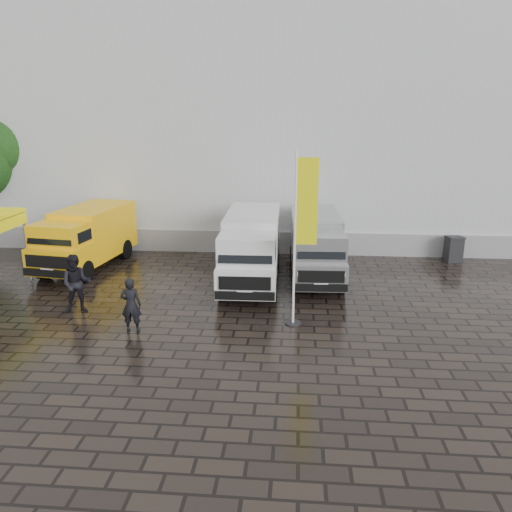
# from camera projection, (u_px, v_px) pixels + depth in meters

# --- Properties ---
(ground) EXTENTS (120.00, 120.00, 0.00)m
(ground) POSITION_uv_depth(u_px,v_px,m) (252.00, 324.00, 15.06)
(ground) COLOR black
(ground) RESTS_ON ground
(exhibition_hall) EXTENTS (44.00, 16.00, 12.00)m
(exhibition_hall) POSITION_uv_depth(u_px,v_px,m) (312.00, 115.00, 28.55)
(exhibition_hall) COLOR silver
(exhibition_hall) RESTS_ON ground
(hall_plinth) EXTENTS (44.00, 0.15, 1.00)m
(hall_plinth) POSITION_uv_depth(u_px,v_px,m) (312.00, 243.00, 22.37)
(hall_plinth) COLOR gray
(hall_plinth) RESTS_ON ground
(van_yellow) EXTENTS (2.68, 5.43, 2.40)m
(van_yellow) POSITION_uv_depth(u_px,v_px,m) (86.00, 239.00, 20.22)
(van_yellow) COLOR #FFB90D
(van_yellow) RESTS_ON ground
(van_white) EXTENTS (2.06, 5.88, 2.53)m
(van_white) POSITION_uv_depth(u_px,v_px,m) (251.00, 250.00, 18.40)
(van_white) COLOR silver
(van_white) RESTS_ON ground
(van_silver) EXTENTS (2.02, 5.53, 2.37)m
(van_silver) POSITION_uv_depth(u_px,v_px,m) (316.00, 248.00, 19.06)
(van_silver) COLOR #9EA0A3
(van_silver) RESTS_ON ground
(flagpole) EXTENTS (0.88, 0.50, 5.18)m
(flagpole) POSITION_uv_depth(u_px,v_px,m) (301.00, 230.00, 14.31)
(flagpole) COLOR black
(flagpole) RESTS_ON ground
(wheelie_bin) EXTENTS (0.75, 0.75, 1.10)m
(wheelie_bin) POSITION_uv_depth(u_px,v_px,m) (454.00, 249.00, 21.27)
(wheelie_bin) COLOR black
(wheelie_bin) RESTS_ON ground
(person_front) EXTENTS (0.62, 0.42, 1.64)m
(person_front) POSITION_uv_depth(u_px,v_px,m) (131.00, 305.00, 14.36)
(person_front) COLOR black
(person_front) RESTS_ON ground
(person_tent) EXTENTS (1.09, 0.96, 1.90)m
(person_tent) POSITION_uv_depth(u_px,v_px,m) (77.00, 284.00, 15.76)
(person_tent) COLOR black
(person_tent) RESTS_ON ground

